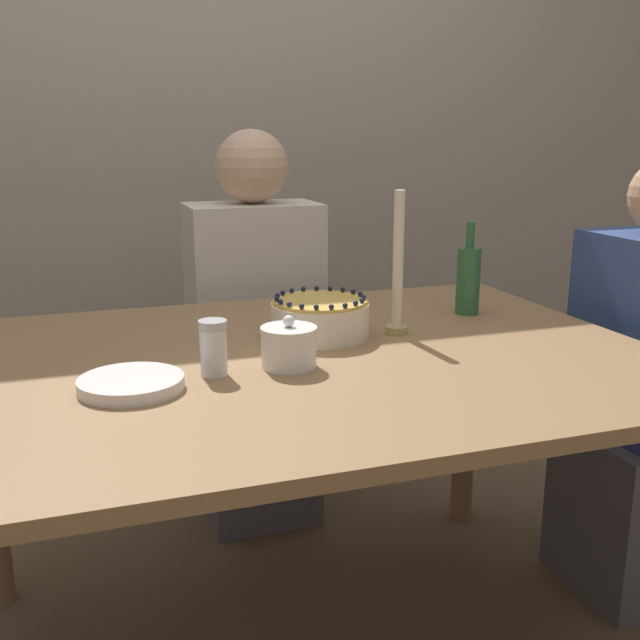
# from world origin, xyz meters

# --- Properties ---
(wall_behind) EXTENTS (8.00, 0.05, 2.60)m
(wall_behind) POSITION_xyz_m (0.00, 1.40, 1.30)
(wall_behind) COLOR #ADA393
(wall_behind) RESTS_ON ground_plane
(dining_table) EXTENTS (1.52, 1.12, 0.77)m
(dining_table) POSITION_xyz_m (0.00, 0.00, 0.67)
(dining_table) COLOR #936D47
(dining_table) RESTS_ON ground_plane
(cake) EXTENTS (0.23, 0.23, 0.10)m
(cake) POSITION_xyz_m (0.08, 0.12, 0.81)
(cake) COLOR #EFE5CC
(cake) RESTS_ON dining_table
(sugar_bowl) EXTENTS (0.11, 0.11, 0.11)m
(sugar_bowl) POSITION_xyz_m (-0.05, -0.07, 0.81)
(sugar_bowl) COLOR white
(sugar_bowl) RESTS_ON dining_table
(sugar_shaker) EXTENTS (0.06, 0.06, 0.11)m
(sugar_shaker) POSITION_xyz_m (-0.21, -0.08, 0.82)
(sugar_shaker) COLOR white
(sugar_shaker) RESTS_ON dining_table
(plate_stack) EXTENTS (0.20, 0.20, 0.02)m
(plate_stack) POSITION_xyz_m (-0.37, -0.11, 0.78)
(plate_stack) COLOR white
(plate_stack) RESTS_ON dining_table
(candle) EXTENTS (0.05, 0.05, 0.34)m
(candle) POSITION_xyz_m (0.26, 0.09, 0.91)
(candle) COLOR tan
(candle) RESTS_ON dining_table
(bottle) EXTENTS (0.06, 0.06, 0.24)m
(bottle) POSITION_xyz_m (0.52, 0.21, 0.86)
(bottle) COLOR #2D6638
(bottle) RESTS_ON dining_table
(person_man_blue_shirt) EXTENTS (0.40, 0.34, 1.24)m
(person_man_blue_shirt) POSITION_xyz_m (0.08, 0.76, 0.54)
(person_man_blue_shirt) COLOR #595960
(person_man_blue_shirt) RESTS_ON ground_plane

